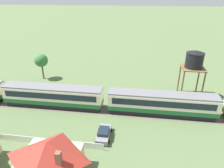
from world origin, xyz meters
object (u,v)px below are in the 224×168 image
at_px(passenger_train, 107,99).
at_px(water_tower, 194,61).
at_px(cottage_red_roof, 49,160).
at_px(yard_tree_0, 41,61).
at_px(parked_car_grey, 104,134).

relative_size(passenger_train, water_tower, 8.04).
relative_size(cottage_red_roof, yard_tree_0, 1.11).
relative_size(passenger_train, parked_car_grey, 18.39).
relative_size(passenger_train, yard_tree_0, 12.29).
distance_m(water_tower, cottage_red_roof, 30.36).
bearing_deg(parked_car_grey, yard_tree_0, 43.42).
xyz_separation_m(water_tower, yard_tree_0, (-33.18, 4.22, -2.85)).
relative_size(cottage_red_roof, parked_car_grey, 1.66).
bearing_deg(water_tower, yard_tree_0, 172.75).
bearing_deg(cottage_red_roof, passenger_train, 75.08).
bearing_deg(cottage_red_roof, water_tower, 49.36).
distance_m(passenger_train, parked_car_grey, 7.55).
height_order(water_tower, parked_car_grey, water_tower).
bearing_deg(yard_tree_0, cottage_red_roof, -63.12).
bearing_deg(yard_tree_0, passenger_train, -34.12).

